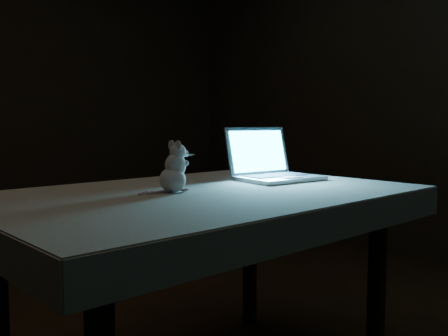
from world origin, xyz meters
TOP-DOWN VIEW (x-y plane):
  - right_wall at (2.25, 0.00)m, footprint 0.04×5.00m
  - table at (0.08, -0.31)m, footprint 1.39×0.94m
  - tablecloth at (0.15, -0.25)m, footprint 1.49×1.04m
  - laptop at (0.50, -0.25)m, footprint 0.33×0.29m
  - plush_mouse at (-0.02, -0.27)m, footprint 0.15×0.15m

SIDE VIEW (x-z plane):
  - table at x=0.08m, z-range 0.00..0.72m
  - tablecloth at x=0.15m, z-range 0.62..0.72m
  - plush_mouse at x=-0.02m, z-range 0.72..0.89m
  - laptop at x=0.50m, z-range 0.72..0.94m
  - right_wall at x=2.25m, z-range 0.00..2.60m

